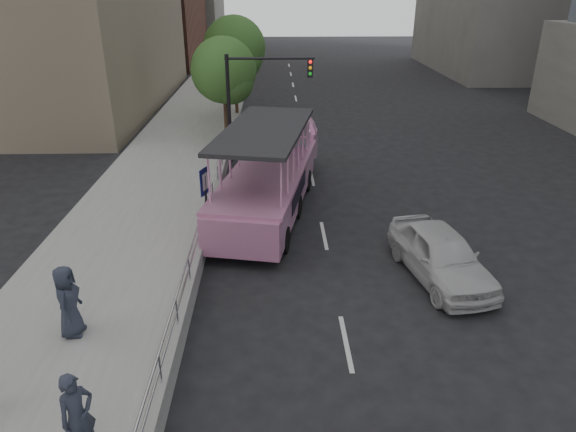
{
  "coord_description": "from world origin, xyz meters",
  "views": [
    {
      "loc": [
        -0.73,
        -12.28,
        8.15
      ],
      "look_at": [
        -0.33,
        2.29,
        1.55
      ],
      "focal_mm": 32.0,
      "sensor_mm": 36.0,
      "label": 1
    }
  ],
  "objects_px": {
    "street_tree_far": "(236,50)",
    "duck_boat": "(273,173)",
    "car": "(441,255)",
    "traffic_signal": "(253,91)",
    "street_tree_near": "(225,73)",
    "parking_sign": "(206,198)",
    "pedestrian_near": "(78,416)",
    "pedestrian_far": "(68,301)"
  },
  "relations": [
    {
      "from": "street_tree_far",
      "to": "duck_boat",
      "type": "bearing_deg",
      "value": -81.25
    },
    {
      "from": "car",
      "to": "traffic_signal",
      "type": "relative_size",
      "value": 0.87
    },
    {
      "from": "traffic_signal",
      "to": "street_tree_near",
      "type": "height_order",
      "value": "street_tree_near"
    },
    {
      "from": "traffic_signal",
      "to": "street_tree_near",
      "type": "distance_m",
      "value": 3.8
    },
    {
      "from": "street_tree_near",
      "to": "duck_boat",
      "type": "bearing_deg",
      "value": -74.37
    },
    {
      "from": "parking_sign",
      "to": "pedestrian_near",
      "type": "bearing_deg",
      "value": -98.16
    },
    {
      "from": "pedestrian_near",
      "to": "street_tree_far",
      "type": "distance_m",
      "value": 27.53
    },
    {
      "from": "street_tree_far",
      "to": "pedestrian_near",
      "type": "bearing_deg",
      "value": -92.42
    },
    {
      "from": "pedestrian_far",
      "to": "traffic_signal",
      "type": "bearing_deg",
      "value": -17.17
    },
    {
      "from": "duck_boat",
      "to": "street_tree_near",
      "type": "height_order",
      "value": "street_tree_near"
    },
    {
      "from": "car",
      "to": "street_tree_far",
      "type": "relative_size",
      "value": 0.7
    },
    {
      "from": "pedestrian_far",
      "to": "traffic_signal",
      "type": "height_order",
      "value": "traffic_signal"
    },
    {
      "from": "pedestrian_near",
      "to": "pedestrian_far",
      "type": "height_order",
      "value": "pedestrian_far"
    },
    {
      "from": "pedestrian_far",
      "to": "street_tree_far",
      "type": "xyz_separation_m",
      "value": [
        2.61,
        23.74,
        3.08
      ]
    },
    {
      "from": "traffic_signal",
      "to": "street_tree_far",
      "type": "bearing_deg",
      "value": 98.43
    },
    {
      "from": "duck_boat",
      "to": "car",
      "type": "xyz_separation_m",
      "value": [
        5.02,
        -5.91,
        -0.53
      ]
    },
    {
      "from": "pedestrian_far",
      "to": "duck_boat",
      "type": "bearing_deg",
      "value": -30.69
    },
    {
      "from": "traffic_signal",
      "to": "street_tree_far",
      "type": "height_order",
      "value": "street_tree_far"
    },
    {
      "from": "car",
      "to": "pedestrian_near",
      "type": "relative_size",
      "value": 2.53
    },
    {
      "from": "parking_sign",
      "to": "traffic_signal",
      "type": "relative_size",
      "value": 0.53
    },
    {
      "from": "traffic_signal",
      "to": "car",
      "type": "bearing_deg",
      "value": -62.61
    },
    {
      "from": "duck_boat",
      "to": "car",
      "type": "height_order",
      "value": "duck_boat"
    },
    {
      "from": "street_tree_near",
      "to": "street_tree_far",
      "type": "relative_size",
      "value": 0.89
    },
    {
      "from": "parking_sign",
      "to": "traffic_signal",
      "type": "distance_m",
      "value": 9.36
    },
    {
      "from": "parking_sign",
      "to": "street_tree_far",
      "type": "bearing_deg",
      "value": 90.32
    },
    {
      "from": "pedestrian_near",
      "to": "car",
      "type": "bearing_deg",
      "value": -12.71
    },
    {
      "from": "duck_boat",
      "to": "pedestrian_far",
      "type": "relative_size",
      "value": 5.85
    },
    {
      "from": "duck_boat",
      "to": "street_tree_near",
      "type": "relative_size",
      "value": 1.9
    },
    {
      "from": "pedestrian_near",
      "to": "duck_boat",
      "type": "bearing_deg",
      "value": 24.32
    },
    {
      "from": "duck_boat",
      "to": "parking_sign",
      "type": "height_order",
      "value": "duck_boat"
    },
    {
      "from": "pedestrian_far",
      "to": "street_tree_far",
      "type": "distance_m",
      "value": 24.08
    },
    {
      "from": "duck_boat",
      "to": "street_tree_far",
      "type": "bearing_deg",
      "value": 98.75
    },
    {
      "from": "street_tree_near",
      "to": "street_tree_far",
      "type": "distance_m",
      "value": 6.02
    },
    {
      "from": "duck_boat",
      "to": "street_tree_near",
      "type": "distance_m",
      "value": 9.62
    },
    {
      "from": "parking_sign",
      "to": "pedestrian_far",
      "type": "bearing_deg",
      "value": -117.53
    },
    {
      "from": "duck_boat",
      "to": "parking_sign",
      "type": "xyz_separation_m",
      "value": [
        -2.2,
        -3.59,
        0.44
      ]
    },
    {
      "from": "traffic_signal",
      "to": "street_tree_near",
      "type": "xyz_separation_m",
      "value": [
        -1.6,
        3.43,
        0.32
      ]
    },
    {
      "from": "pedestrian_near",
      "to": "parking_sign",
      "type": "relative_size",
      "value": 0.64
    },
    {
      "from": "parking_sign",
      "to": "street_tree_near",
      "type": "relative_size",
      "value": 0.48
    },
    {
      "from": "street_tree_far",
      "to": "traffic_signal",
      "type": "bearing_deg",
      "value": -81.57
    },
    {
      "from": "car",
      "to": "pedestrian_near",
      "type": "height_order",
      "value": "pedestrian_near"
    },
    {
      "from": "pedestrian_near",
      "to": "street_tree_near",
      "type": "height_order",
      "value": "street_tree_near"
    }
  ]
}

